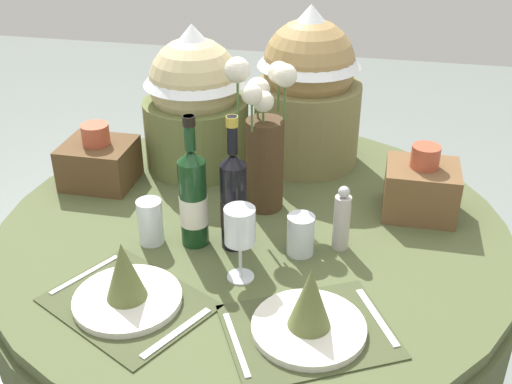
{
  "coord_description": "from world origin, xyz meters",
  "views": [
    {
      "loc": [
        0.3,
        -1.38,
        1.64
      ],
      "look_at": [
        0.0,
        0.03,
        0.83
      ],
      "focal_mm": 43.96,
      "sensor_mm": 36.0,
      "label": 1
    }
  ],
  "objects": [
    {
      "name": "dining_table",
      "position": [
        0.0,
        0.0,
        0.63
      ],
      "size": [
        1.38,
        1.38,
        0.75
      ],
      "color": "#4C5633",
      "rests_on": "ground"
    },
    {
      "name": "place_setting_left",
      "position": [
        -0.2,
        -0.38,
        0.8
      ],
      "size": [
        0.42,
        0.39,
        0.16
      ],
      "color": "#41492B",
      "rests_on": "dining_table"
    },
    {
      "name": "place_setting_right",
      "position": [
        0.2,
        -0.39,
        0.8
      ],
      "size": [
        0.42,
        0.39,
        0.16
      ],
      "color": "#41492B",
      "rests_on": "dining_table"
    },
    {
      "name": "flower_vase",
      "position": [
        0.01,
        0.1,
        0.95
      ],
      "size": [
        0.18,
        0.2,
        0.43
      ],
      "color": "#47331E",
      "rests_on": "dining_table"
    },
    {
      "name": "wine_bottle_left",
      "position": [
        -0.03,
        -0.11,
        0.88
      ],
      "size": [
        0.07,
        0.07,
        0.35
      ],
      "color": "black",
      "rests_on": "dining_table"
    },
    {
      "name": "wine_bottle_centre",
      "position": [
        -0.13,
        -0.11,
        0.88
      ],
      "size": [
        0.07,
        0.07,
        0.35
      ],
      "color": "#143819",
      "rests_on": "dining_table"
    },
    {
      "name": "wine_glass_right",
      "position": [
        0.02,
        -0.23,
        0.89
      ],
      "size": [
        0.07,
        0.07,
        0.19
      ],
      "color": "silver",
      "rests_on": "dining_table"
    },
    {
      "name": "tumbler_near_left",
      "position": [
        0.14,
        -0.1,
        0.8
      ],
      "size": [
        0.07,
        0.07,
        0.1
      ],
      "primitive_type": "cylinder",
      "color": "silver",
      "rests_on": "dining_table"
    },
    {
      "name": "tumbler_near_right",
      "position": [
        -0.24,
        -0.13,
        0.81
      ],
      "size": [
        0.06,
        0.06,
        0.12
      ],
      "primitive_type": "cylinder",
      "color": "silver",
      "rests_on": "dining_table"
    },
    {
      "name": "pepper_mill",
      "position": [
        0.24,
        -0.06,
        0.83
      ],
      "size": [
        0.04,
        0.04,
        0.17
      ],
      "color": "#B7B2AD",
      "rests_on": "dining_table"
    },
    {
      "name": "gift_tub_back_left",
      "position": [
        -0.25,
        0.31,
        0.98
      ],
      "size": [
        0.32,
        0.32,
        0.44
      ],
      "color": "olive",
      "rests_on": "dining_table"
    },
    {
      "name": "gift_tub_back_centre",
      "position": [
        0.08,
        0.42,
        1.01
      ],
      "size": [
        0.33,
        0.33,
        0.49
      ],
      "color": "olive",
      "rests_on": "dining_table"
    },
    {
      "name": "woven_basket_side_left",
      "position": [
        -0.49,
        0.14,
        0.82
      ],
      "size": [
        0.2,
        0.18,
        0.19
      ],
      "color": "brown",
      "rests_on": "dining_table"
    },
    {
      "name": "woven_basket_side_right",
      "position": [
        0.43,
        0.15,
        0.83
      ],
      "size": [
        0.19,
        0.17,
        0.2
      ],
      "color": "brown",
      "rests_on": "dining_table"
    }
  ]
}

